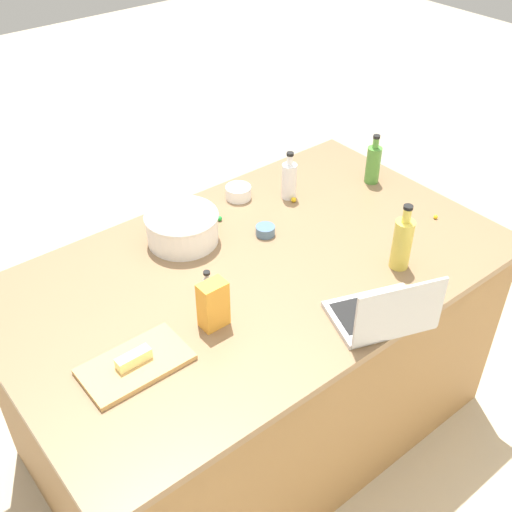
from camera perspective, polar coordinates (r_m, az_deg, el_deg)
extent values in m
plane|color=#B7A88E|center=(2.92, 0.00, -14.99)|extent=(12.00, 12.00, 0.00)
cube|color=olive|center=(2.59, 0.00, -9.10)|extent=(1.79, 1.05, 0.87)
cube|color=#846647|center=(2.29, 0.00, -1.30)|extent=(1.85, 1.11, 0.03)
cube|color=#B7B7BC|center=(2.11, 11.01, -5.24)|extent=(0.37, 0.31, 0.02)
cube|color=black|center=(2.11, 10.91, -4.86)|extent=(0.31, 0.24, 0.00)
cube|color=#B7B7BC|center=(1.97, 12.92, -5.02)|extent=(0.29, 0.11, 0.20)
cube|color=#333842|center=(1.97, 12.83, -4.91)|extent=(0.25, 0.09, 0.18)
cylinder|color=white|center=(2.39, -6.71, 2.51)|extent=(0.27, 0.27, 0.11)
cylinder|color=black|center=(2.39, -6.72, 2.62)|extent=(0.22, 0.22, 0.10)
torus|color=white|center=(2.36, -6.81, 3.65)|extent=(0.28, 0.28, 0.02)
cylinder|color=#4C8C38|center=(2.78, 10.59, 8.14)|extent=(0.06, 0.06, 0.16)
cylinder|color=#4C8C38|center=(2.74, 10.84, 10.05)|extent=(0.03, 0.03, 0.05)
cylinder|color=black|center=(2.72, 10.91, 10.60)|extent=(0.03, 0.03, 0.01)
cylinder|color=white|center=(2.63, 3.03, 6.81)|extent=(0.06, 0.06, 0.15)
cylinder|color=white|center=(2.58, 3.10, 8.70)|extent=(0.03, 0.03, 0.04)
cylinder|color=black|center=(2.57, 3.12, 9.24)|extent=(0.03, 0.03, 0.01)
cylinder|color=#DBC64C|center=(2.28, 13.11, 1.03)|extent=(0.07, 0.07, 0.19)
cylinder|color=#DBC64C|center=(2.21, 13.55, 3.61)|extent=(0.03, 0.03, 0.05)
cylinder|color=black|center=(2.20, 13.67, 4.32)|extent=(0.03, 0.03, 0.01)
cube|color=tan|center=(1.95, -10.90, -9.64)|extent=(0.33, 0.19, 0.02)
cube|color=#F4E58C|center=(1.93, -11.06, -9.12)|extent=(0.11, 0.04, 0.04)
cylinder|color=slate|center=(2.43, 0.85, 2.33)|extent=(0.08, 0.08, 0.04)
cylinder|color=white|center=(2.65, -1.61, 5.80)|extent=(0.11, 0.11, 0.05)
cone|color=#B2B2B7|center=(2.16, -4.46, -2.30)|extent=(0.07, 0.07, 0.07)
cylinder|color=black|center=(2.14, -4.51, -1.54)|extent=(0.02, 0.02, 0.01)
cube|color=gold|center=(2.00, -3.91, -4.42)|extent=(0.09, 0.06, 0.17)
sphere|color=yellow|center=(2.63, 16.00, 3.43)|extent=(0.02, 0.02, 0.02)
sphere|color=yellow|center=(2.65, -2.42, 5.29)|extent=(0.02, 0.02, 0.02)
sphere|color=yellow|center=(2.63, 3.44, 5.12)|extent=(0.02, 0.02, 0.02)
sphere|color=green|center=(2.52, -3.33, 3.43)|extent=(0.02, 0.02, 0.02)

